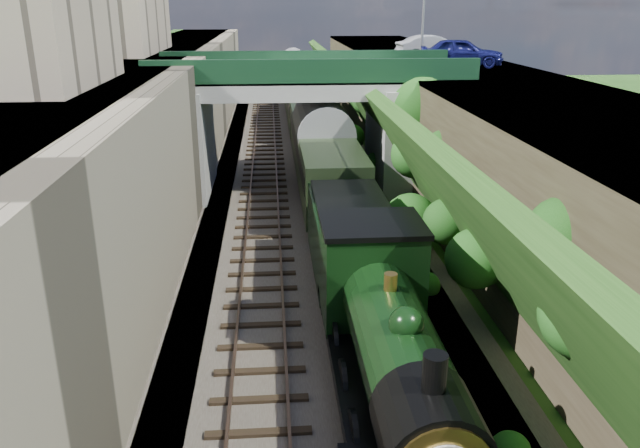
% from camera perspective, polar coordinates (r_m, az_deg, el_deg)
% --- Properties ---
extents(trackbed, '(10.00, 90.00, 0.20)m').
position_cam_1_polar(trackbed, '(30.43, -1.42, 1.11)').
color(trackbed, '#473F38').
rests_on(trackbed, ground).
extents(retaining_wall, '(1.00, 90.00, 7.00)m').
position_cam_1_polar(retaining_wall, '(29.77, -12.19, 7.05)').
color(retaining_wall, '#756B56').
rests_on(retaining_wall, ground).
extents(street_plateau_left, '(6.00, 90.00, 7.00)m').
position_cam_1_polar(street_plateau_left, '(30.43, -18.77, 6.72)').
color(street_plateau_left, '#262628').
rests_on(street_plateau_left, ground).
extents(street_plateau_right, '(8.00, 90.00, 6.25)m').
position_cam_1_polar(street_plateau_right, '(31.57, 16.14, 6.71)').
color(street_plateau_right, '#262628').
rests_on(street_plateau_right, ground).
extents(embankment_slope, '(4.38, 90.00, 6.36)m').
position_cam_1_polar(embankment_slope, '(26.97, 9.73, 4.42)').
color(embankment_slope, '#1E4714').
rests_on(embankment_slope, ground).
extents(track_left, '(2.50, 90.00, 0.20)m').
position_cam_1_polar(track_left, '(30.35, -5.19, 1.27)').
color(track_left, black).
rests_on(track_left, trackbed).
extents(track_right, '(2.50, 90.00, 0.20)m').
position_cam_1_polar(track_right, '(30.47, 0.83, 1.43)').
color(track_right, black).
rests_on(track_right, trackbed).
extents(road_bridge, '(16.00, 6.40, 7.25)m').
position_cam_1_polar(road_bridge, '(33.41, -0.22, 9.81)').
color(road_bridge, gray).
rests_on(road_bridge, ground).
extents(building_near, '(4.00, 8.00, 4.00)m').
position_cam_1_polar(building_near, '(24.21, -24.80, 16.16)').
color(building_near, gray).
rests_on(building_near, street_plateau_left).
extents(tree, '(3.60, 3.80, 6.60)m').
position_cam_1_polar(tree, '(32.09, 9.09, 10.20)').
color(tree, black).
rests_on(tree, ground).
extents(lamppost, '(0.87, 0.15, 6.00)m').
position_cam_1_polar(lamppost, '(39.17, 9.53, 19.05)').
color(lamppost, gray).
rests_on(lamppost, street_plateau_right).
extents(car_blue, '(5.08, 3.06, 1.62)m').
position_cam_1_polar(car_blue, '(38.03, 12.80, 15.05)').
color(car_blue, '#131554').
rests_on(car_blue, street_plateau_right).
extents(car_silver, '(4.82, 2.01, 1.55)m').
position_cam_1_polar(car_silver, '(42.56, 10.30, 15.59)').
color(car_silver, '#A9AAAE').
rests_on(car_silver, street_plateau_right).
extents(locomotive, '(3.10, 10.23, 3.83)m').
position_cam_1_polar(locomotive, '(15.47, 6.36, -10.91)').
color(locomotive, black).
rests_on(locomotive, trackbed).
extents(tender, '(2.70, 6.00, 3.05)m').
position_cam_1_polar(tender, '(22.15, 2.86, -1.91)').
color(tender, black).
rests_on(tender, trackbed).
extents(coach_front, '(2.90, 18.00, 3.70)m').
position_cam_1_polar(coach_front, '(34.02, 0.19, 6.51)').
color(coach_front, black).
rests_on(coach_front, trackbed).
extents(coach_middle, '(2.90, 18.00, 3.70)m').
position_cam_1_polar(coach_middle, '(52.48, -1.52, 11.10)').
color(coach_middle, black).
rests_on(coach_middle, trackbed).
extents(coach_rear, '(2.90, 18.00, 3.70)m').
position_cam_1_polar(coach_rear, '(71.11, -2.35, 13.29)').
color(coach_rear, black).
rests_on(coach_rear, trackbed).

